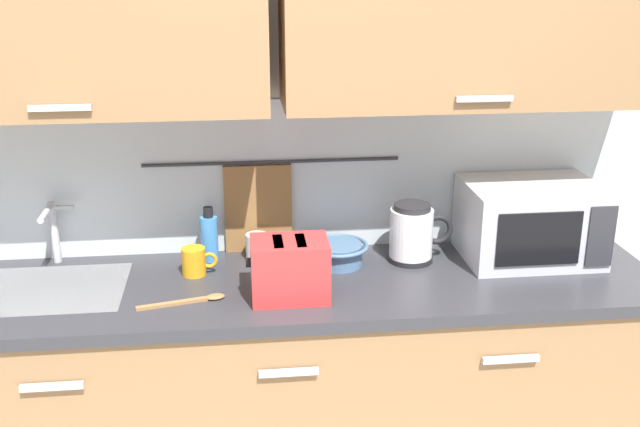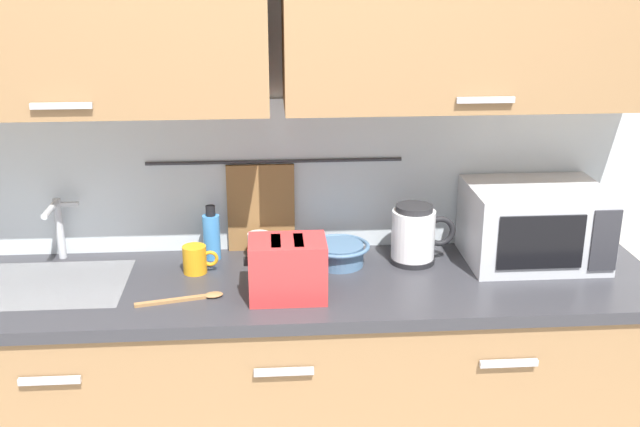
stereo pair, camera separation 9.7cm
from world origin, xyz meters
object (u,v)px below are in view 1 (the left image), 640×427
Objects in this scene: mug_near_sink at (195,261)px; microwave at (530,221)px; mug_by_kettle at (258,247)px; wooden_spoon at (192,300)px; dish_soap_bottle at (209,237)px; mixing_bowl at (338,252)px; electric_kettle at (413,233)px; toaster at (290,269)px.

microwave is at bearing 1.12° from mug_near_sink.
mug_near_sink is at bearing -153.83° from mug_by_kettle.
mug_by_kettle is 0.39m from wooden_spoon.
mixing_bowl is at bearing -11.46° from dish_soap_bottle.
microwave reaches higher than mug_near_sink.
mixing_bowl is (-0.26, -0.01, -0.06)m from electric_kettle.
mixing_bowl is at bearing -15.10° from mug_by_kettle.
electric_kettle is (-0.41, 0.02, -0.03)m from microwave.
mug_by_kettle reaches higher than wooden_spoon.
wooden_spoon is at bearing -153.25° from mixing_bowl.
electric_kettle is 0.54m from mug_by_kettle.
mixing_bowl is 0.31m from toaster.
toaster is (-0.45, -0.25, -0.01)m from electric_kettle.
dish_soap_bottle is 0.71× the size of wooden_spoon.
mug_by_kettle is at bearing -5.37° from dish_soap_bottle.
dish_soap_bottle is at bearing 127.56° from toaster.
wooden_spoon is (-0.00, -0.21, -0.04)m from mug_near_sink.
dish_soap_bottle is 0.45m from mixing_bowl.
wooden_spoon is (-1.17, -0.24, -0.13)m from microwave.
toaster is 0.33m from mug_by_kettle.
microwave is 1.20m from wooden_spoon.
microwave is at bearing 11.47° from wooden_spoon.
mixing_bowl is 0.55m from wooden_spoon.
microwave is 2.03× the size of electric_kettle.
electric_kettle is 1.89× the size of mug_by_kettle.
mug_near_sink and mug_by_kettle have the same top height.
electric_kettle is 0.80m from wooden_spoon.
toaster reaches higher than mug_near_sink.
electric_kettle reaches higher than wooden_spoon.
mug_by_kettle is (-0.27, 0.07, 0.00)m from mixing_bowl.
electric_kettle reaches higher than mixing_bowl.
electric_kettle is 0.75m from mug_near_sink.
mug_near_sink is 0.56× the size of mixing_bowl.
dish_soap_bottle is at bearing 68.61° from mug_near_sink.
microwave reaches higher than wooden_spoon.
mug_near_sink is at bearing 145.23° from toaster.
microwave is 1.80× the size of toaster.
mug_by_kettle is (0.17, -0.02, -0.04)m from dish_soap_bottle.
mixing_bowl is 0.28m from mug_by_kettle.
dish_soap_bottle is 0.77× the size of toaster.
mug_near_sink is (-0.05, -0.12, -0.04)m from dish_soap_bottle.
microwave is at bearing -5.07° from dish_soap_bottle.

